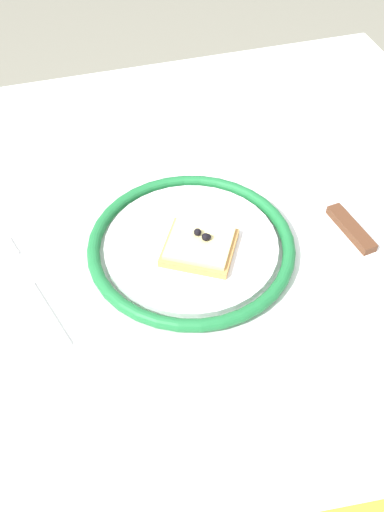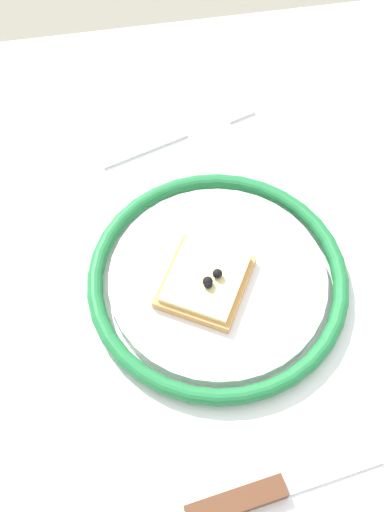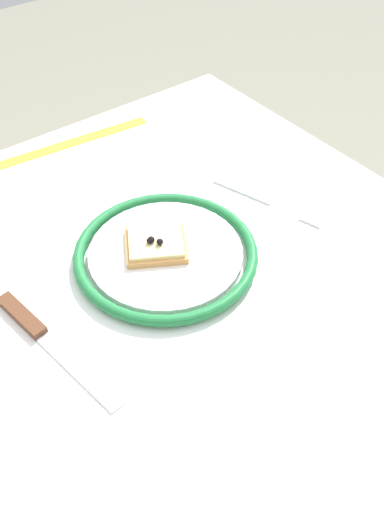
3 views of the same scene
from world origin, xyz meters
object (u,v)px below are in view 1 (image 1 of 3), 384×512
Objects in this scene: plate at (191,246)px; knife at (337,214)px; pizza_slice_near at (200,246)px; dining_table at (213,276)px; fork at (31,288)px.

plate is 1.12× the size of knife.
pizza_slice_near is 0.21m from knife.
dining_table is 0.14m from pizza_slice_near.
fork is (-0.22, 0.01, -0.02)m from pizza_slice_near.
fork is (-0.42, -0.01, -0.00)m from knife.
plate reaches higher than knife.
pizza_slice_near is 0.22m from fork.
knife is (0.21, 0.02, -0.02)m from pizza_slice_near.
pizza_slice_near reaches higher than dining_table.
pizza_slice_near is 0.59× the size of fork.
plate is 2.33× the size of pizza_slice_near.
plate reaches higher than dining_table.
dining_table is 0.20m from knife.
dining_table is 0.12m from plate.
plate is 0.21m from knife.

